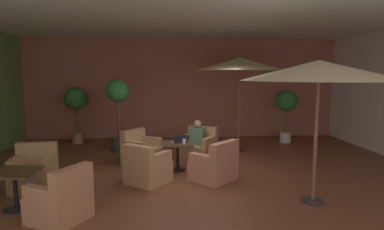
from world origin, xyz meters
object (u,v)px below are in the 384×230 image
(patron_blue_shirt, at_px, (198,134))
(potted_tree_mid_right, at_px, (118,102))
(armchair_front_right_south, at_px, (61,201))
(armchair_front_left_east, at_px, (215,166))
(patio_umbrella_tall_red, at_px, (319,71))
(patio_umbrella_center_beige, at_px, (239,64))
(cafe_table_front_left, at_px, (178,149))
(cafe_table_front_right, at_px, (15,181))
(potted_tree_left_corner, at_px, (286,105))
(armchair_front_left_south, at_px, (198,148))
(iced_drink_cup, at_px, (184,141))
(open_laptop, at_px, (180,141))
(potted_tree_mid_left, at_px, (76,103))
(armchair_front_left_north, at_px, (147,168))
(armchair_front_right_north, at_px, (34,173))
(armchair_front_left_west, at_px, (141,152))

(patron_blue_shirt, bearing_deg, potted_tree_mid_right, 152.37)
(armchair_front_right_south, bearing_deg, armchair_front_left_east, 33.35)
(patio_umbrella_tall_red, distance_m, patio_umbrella_center_beige, 4.04)
(cafe_table_front_left, bearing_deg, patron_blue_shirt, 57.61)
(cafe_table_front_right, relative_size, potted_tree_left_corner, 0.44)
(armchair_front_left_south, relative_size, patio_umbrella_tall_red, 0.43)
(iced_drink_cup, height_order, open_laptop, open_laptop)
(potted_tree_mid_left, distance_m, open_laptop, 4.59)
(armchair_front_left_north, xyz_separation_m, armchair_front_left_east, (1.41, 0.08, -0.01))
(armchair_front_right_north, bearing_deg, patron_blue_shirt, 28.99)
(armchair_front_left_east, relative_size, patio_umbrella_tall_red, 0.43)
(potted_tree_left_corner, xyz_separation_m, patron_blue_shirt, (-3.08, -2.02, -0.53))
(armchair_front_left_east, bearing_deg, patio_umbrella_tall_red, -41.75)
(potted_tree_left_corner, bearing_deg, cafe_table_front_right, -142.54)
(armchair_front_left_south, relative_size, cafe_table_front_right, 1.47)
(armchair_front_left_east, bearing_deg, armchair_front_right_north, -176.13)
(cafe_table_front_left, relative_size, armchair_front_left_east, 0.63)
(armchair_front_right_south, bearing_deg, patio_umbrella_tall_red, 5.11)
(armchair_front_left_north, distance_m, armchair_front_right_south, 2.03)
(cafe_table_front_left, height_order, iced_drink_cup, iced_drink_cup)
(armchair_front_left_west, relative_size, cafe_table_front_right, 1.42)
(armchair_front_left_south, relative_size, armchair_front_right_north, 1.25)
(cafe_table_front_right, distance_m, patron_blue_shirt, 4.34)
(armchair_front_left_west, xyz_separation_m, open_laptop, (0.93, -0.64, 0.39))
(armchair_front_right_north, bearing_deg, armchair_front_right_south, -57.02)
(cafe_table_front_right, xyz_separation_m, patio_umbrella_center_beige, (4.57, 3.89, 2.01))
(armchair_front_left_north, relative_size, open_laptop, 2.89)
(armchair_front_left_north, bearing_deg, patio_umbrella_tall_red, -23.48)
(patio_umbrella_tall_red, bearing_deg, potted_tree_left_corner, 74.73)
(armchair_front_left_east, bearing_deg, armchair_front_right_south, -146.65)
(armchair_front_left_west, bearing_deg, cafe_table_front_left, -33.79)
(armchair_front_right_north, bearing_deg, patio_umbrella_center_beige, 31.95)
(armchair_front_left_south, bearing_deg, cafe_table_front_left, -122.39)
(patio_umbrella_center_beige, xyz_separation_m, potted_tree_left_corner, (1.79, 0.98, -1.27))
(armchair_front_left_east, xyz_separation_m, armchair_front_right_south, (-2.61, -1.72, 0.00))
(armchair_front_left_south, bearing_deg, open_laptop, -118.88)
(armchair_front_right_north, bearing_deg, iced_drink_cup, 16.81)
(armchair_front_left_south, bearing_deg, patron_blue_shirt, -122.39)
(armchair_front_left_east, distance_m, armchair_front_right_south, 3.12)
(potted_tree_mid_right, relative_size, patron_blue_shirt, 3.35)
(potted_tree_mid_left, bearing_deg, armchair_front_left_east, -45.95)
(armchair_front_left_west, height_order, potted_tree_left_corner, potted_tree_left_corner)
(armchair_front_left_south, bearing_deg, cafe_table_front_right, -138.79)
(patio_umbrella_tall_red, bearing_deg, armchair_front_left_east, 138.25)
(armchair_front_left_west, relative_size, armchair_front_right_north, 1.21)
(armchair_front_right_north, distance_m, iced_drink_cup, 3.11)
(potted_tree_mid_left, distance_m, potted_tree_mid_right, 1.95)
(patron_blue_shirt, bearing_deg, open_laptop, -118.73)
(armchair_front_left_east, xyz_separation_m, potted_tree_left_corner, (2.87, 3.64, 0.91))
(armchair_front_right_north, relative_size, patron_blue_shirt, 1.41)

